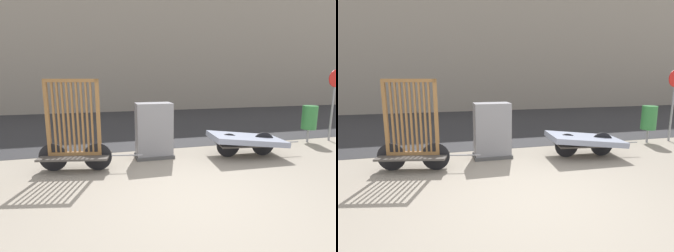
{
  "view_description": "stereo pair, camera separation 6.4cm",
  "coord_description": "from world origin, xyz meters",
  "views": [
    {
      "loc": [
        -1.49,
        -3.64,
        1.92
      ],
      "look_at": [
        0.0,
        1.92,
        0.86
      ],
      "focal_mm": 28.0,
      "sensor_mm": 36.0,
      "label": 1
    },
    {
      "loc": [
        -1.43,
        -3.66,
        1.92
      ],
      "look_at": [
        0.0,
        1.92,
        0.86
      ],
      "focal_mm": 28.0,
      "sensor_mm": 36.0,
      "label": 2
    }
  ],
  "objects": [
    {
      "name": "ground_plane",
      "position": [
        0.0,
        0.0,
        0.0
      ],
      "size": [
        60.0,
        60.0,
        0.0
      ],
      "primitive_type": "plane",
      "color": "gray"
    },
    {
      "name": "road_strip",
      "position": [
        0.0,
        7.29,
        0.0
      ],
      "size": [
        56.0,
        8.46,
        0.01
      ],
      "color": "#2D2D30",
      "rests_on": "ground_plane"
    },
    {
      "name": "building_facade",
      "position": [
        0.0,
        13.52,
        4.6
      ],
      "size": [
        48.0,
        4.0,
        9.2
      ],
      "color": "#9E9384",
      "rests_on": "ground_plane"
    },
    {
      "name": "bike_cart_with_bedframe",
      "position": [
        -1.99,
        1.92,
        0.67
      ],
      "size": [
        2.12,
        0.9,
        1.9
      ],
      "rotation": [
        0.0,
        0.0,
        -0.21
      ],
      "color": "#4C4742",
      "rests_on": "ground_plane"
    },
    {
      "name": "bike_cart_with_mattress",
      "position": [
        2.0,
        1.92,
        0.41
      ],
      "size": [
        2.33,
        1.18,
        0.59
      ],
      "rotation": [
        0.0,
        0.0,
        -0.11
      ],
      "color": "#4C4742",
      "rests_on": "ground_plane"
    },
    {
      "name": "utility_cabinet",
      "position": [
        -0.22,
        2.42,
        0.62
      ],
      "size": [
        0.91,
        0.55,
        1.33
      ],
      "color": "#4C4C4C",
      "rests_on": "ground_plane"
    },
    {
      "name": "trash_bin",
      "position": [
        4.57,
        2.71,
        0.75
      ],
      "size": [
        0.42,
        0.42,
        1.11
      ],
      "color": "gray",
      "rests_on": "ground_plane"
    },
    {
      "name": "sign_post",
      "position": [
        5.38,
        2.7,
        1.43
      ],
      "size": [
        0.52,
        0.06,
        2.21
      ],
      "color": "gray",
      "rests_on": "ground_plane"
    }
  ]
}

